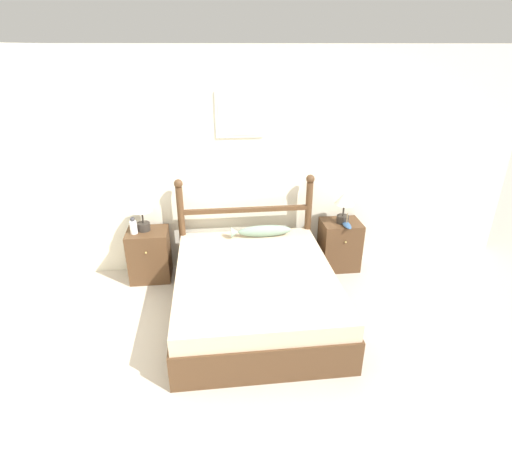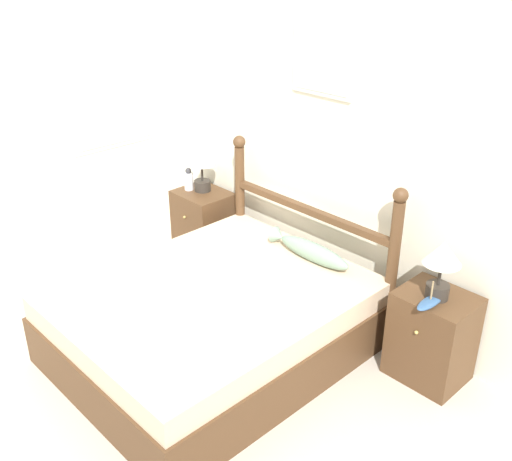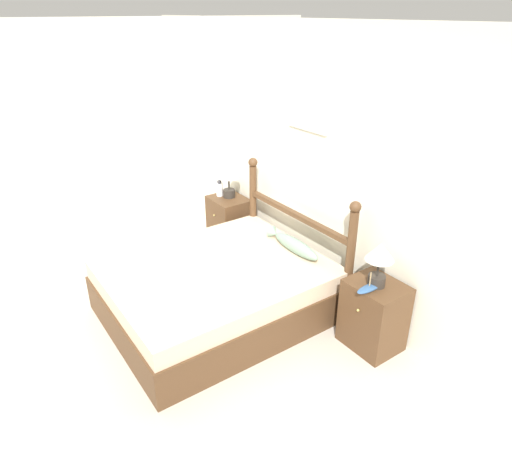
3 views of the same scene
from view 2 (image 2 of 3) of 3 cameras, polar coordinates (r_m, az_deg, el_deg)
The scene contains 11 objects.
ground_plane at distance 3.91m, azimuth -10.26°, elevation -15.84°, with size 16.00×16.00×0.00m, color #B7AD9E.
wall_back at distance 4.29m, azimuth 7.86°, elevation 8.17°, with size 6.40×0.08×2.55m.
bed at distance 4.10m, azimuth -4.05°, elevation -8.64°, with size 1.58×1.94×0.51m.
headboard at distance 4.46m, azimuth 4.98°, elevation 0.40°, with size 1.60×0.10×1.18m.
nightstand_left at distance 5.31m, azimuth -5.01°, elevation 0.61°, with size 0.46×0.41×0.61m.
nightstand_right at distance 4.02m, azimuth 16.40°, elevation -9.66°, with size 0.46×0.41×0.61m.
table_lamp_left at distance 5.13m, azimuth -5.21°, elevation 6.48°, with size 0.23×0.23×0.38m.
table_lamp_right at distance 3.71m, azimuth 17.29°, elevation -2.75°, with size 0.23×0.23×0.38m.
bottle at distance 5.22m, azimuth -6.42°, elevation 4.80°, with size 0.08×0.08×0.20m.
model_boat at distance 3.74m, azimuth 16.27°, elevation -6.53°, with size 0.08×0.26×0.16m.
fish_pillow at distance 4.29m, azimuth 5.12°, elevation -1.89°, with size 0.70×0.13×0.14m.
Camera 2 is at (2.52, -1.48, 2.59)m, focal length 42.00 mm.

